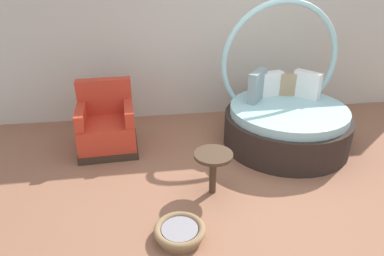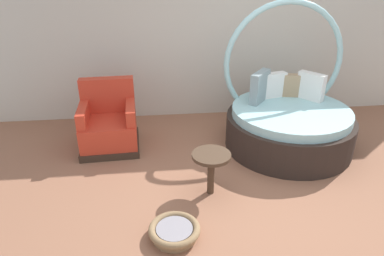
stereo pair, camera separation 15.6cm
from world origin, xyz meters
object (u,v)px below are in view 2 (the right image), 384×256
object	(u,v)px
round_daybed	(288,119)
pet_basket	(174,231)
side_table	(211,161)
red_armchair	(109,125)

from	to	relation	value
round_daybed	pet_basket	xyz separation A→B (m)	(-1.73, -1.72, -0.33)
round_daybed	side_table	size ratio (longest dim) A/B	3.81
pet_basket	side_table	xyz separation A→B (m)	(0.46, 0.68, 0.35)
round_daybed	side_table	bearing A→B (deg)	-140.55
pet_basket	round_daybed	bearing A→B (deg)	44.84
round_daybed	side_table	world-z (taller)	round_daybed
round_daybed	pet_basket	world-z (taller)	round_daybed
red_armchair	round_daybed	bearing A→B (deg)	-5.24
red_armchair	side_table	distance (m)	1.80
pet_basket	red_armchair	bearing A→B (deg)	112.28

